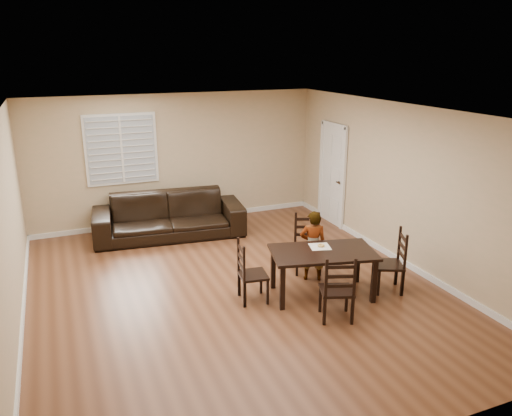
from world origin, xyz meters
The scene contains 11 objects.
ground centered at (0.00, 0.00, 0.00)m, with size 7.00×7.00×0.00m, color brown.
room centered at (0.04, 0.18, 1.81)m, with size 6.04×7.04×2.72m.
dining_table centered at (1.14, -0.64, 0.62)m, with size 1.66×1.17×0.71m.
chair_near centered at (1.38, 0.29, 0.44)m, with size 0.55×0.54×0.97m.
chair_far centered at (0.95, -1.42, 0.43)m, with size 0.54×0.52×0.96m.
chair_left centered at (0.02, -0.39, 0.42)m, with size 0.44×0.47×0.93m.
chair_right centered at (2.26, -0.93, 0.44)m, with size 0.55×0.56×0.97m.
child centered at (1.27, -0.11, 0.57)m, with size 0.42×0.27×1.15m, color gray.
napkin centered at (1.18, -0.48, 0.71)m, with size 0.29×0.29×0.00m, color beige.
donut centered at (1.20, -0.48, 0.73)m, with size 0.11×0.11×0.04m.
sofa centered at (-0.39, 2.70, 0.42)m, with size 2.88×1.12×0.84m, color black.
Camera 1 is at (-2.34, -6.52, 3.51)m, focal length 35.00 mm.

